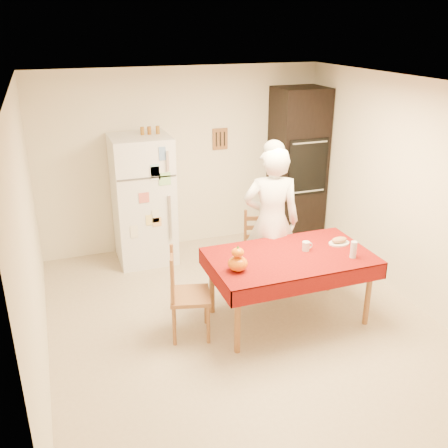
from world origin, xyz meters
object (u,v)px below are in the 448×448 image
oven_cabinet (297,165)px  bread_plate (339,243)px  wine_glass (353,250)px  pumpkin_lower (238,264)px  seated_woman (271,222)px  refrigerator (143,200)px  chair_left (184,291)px  chair_far (261,247)px  dining_table (290,261)px  coffee_mug (306,246)px

oven_cabinet → bread_plate: 2.06m
wine_glass → bread_plate: 0.35m
pumpkin_lower → seated_woman: bearing=46.7°
refrigerator → wine_glass: bearing=-52.5°
pumpkin_lower → bread_plate: pumpkin_lower is taller
oven_cabinet → chair_left: bearing=-139.1°
chair_far → wine_glass: size_ratio=5.40×
dining_table → seated_woman: seated_woman is taller
bread_plate → dining_table: bearing=-173.5°
coffee_mug → pumpkin_lower: 0.87m
oven_cabinet → bread_plate: (-0.50, -1.97, -0.33)m
seated_woman → wine_glass: size_ratio=10.17×
chair_far → chair_left: same height
chair_far → dining_table: bearing=-73.9°
bread_plate → seated_woman: bearing=136.9°
wine_glass → bread_plate: bearing=82.2°
dining_table → coffee_mug: bearing=13.1°
wine_glass → bread_plate: (0.05, 0.34, -0.08)m
chair_far → seated_woman: 0.43m
dining_table → pumpkin_lower: bearing=-168.1°
wine_glass → coffee_mug: bearing=140.5°
chair_far → coffee_mug: 0.82m
coffee_mug → bread_plate: coffee_mug is taller
seated_woman → bread_plate: seated_woman is taller
chair_left → wine_glass: chair_left is taller
chair_left → bread_plate: (1.78, -0.01, 0.26)m
seated_woman → coffee_mug: (0.15, -0.56, -0.08)m
refrigerator → chair_left: refrigerator is taller
dining_table → pumpkin_lower: size_ratio=8.57×
coffee_mug → wine_glass: (0.38, -0.31, 0.04)m
refrigerator → coffee_mug: size_ratio=17.00×
refrigerator → chair_far: (1.17, -1.21, -0.34)m
oven_cabinet → wine_glass: 2.39m
chair_far → chair_left: bearing=-131.3°
dining_table → bread_plate: (0.63, 0.07, 0.08)m
bread_plate → pumpkin_lower: bearing=-170.7°
refrigerator → chair_left: bearing=-89.8°
oven_cabinet → chair_left: oven_cabinet is taller
bread_plate → coffee_mug: bearing=-176.7°
chair_left → bread_plate: chair_left is taller
coffee_mug → bread_plate: bearing=3.3°
oven_cabinet → dining_table: 2.37m
refrigerator → wine_glass: size_ratio=9.66×
dining_table → seated_woman: 0.65m
pumpkin_lower → coffee_mug: bearing=12.2°
refrigerator → chair_left: 1.95m
chair_far → coffee_mug: bearing=-58.4°
chair_left → seated_woman: 1.37m
refrigerator → oven_cabinet: bearing=1.2°
oven_cabinet → wine_glass: (-0.54, -2.31, -0.25)m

